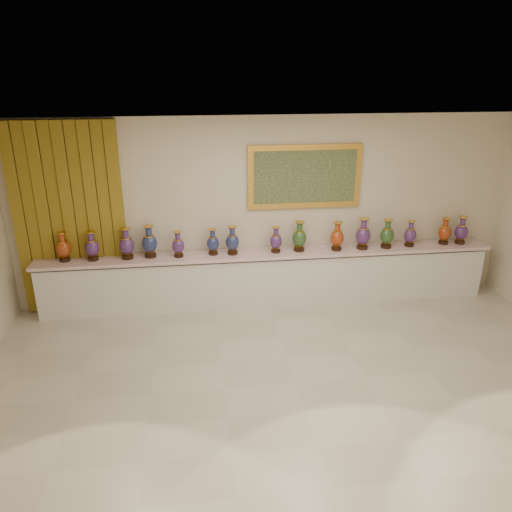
{
  "coord_description": "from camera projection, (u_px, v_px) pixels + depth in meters",
  "views": [
    {
      "loc": [
        -1.16,
        -5.11,
        3.71
      ],
      "look_at": [
        -0.28,
        1.7,
        1.06
      ],
      "focal_mm": 35.0,
      "sensor_mm": 36.0,
      "label": 1
    }
  ],
  "objects": [
    {
      "name": "vase_3",
      "position": [
        150.0,
        243.0,
        7.69
      ],
      "size": [
        0.28,
        0.28,
        0.51
      ],
      "rotation": [
        0.0,
        0.0,
        0.2
      ],
      "color": "black",
      "rests_on": "counter"
    },
    {
      "name": "vase_8",
      "position": [
        299.0,
        238.0,
        7.94
      ],
      "size": [
        0.3,
        0.3,
        0.49
      ],
      "rotation": [
        0.0,
        0.0,
        0.39
      ],
      "color": "black",
      "rests_on": "counter"
    },
    {
      "name": "vase_2",
      "position": [
        127.0,
        245.0,
        7.62
      ],
      "size": [
        0.27,
        0.27,
        0.49
      ],
      "rotation": [
        0.0,
        0.0,
        -0.18
      ],
      "color": "black",
      "rests_on": "counter"
    },
    {
      "name": "vase_4",
      "position": [
        178.0,
        245.0,
        7.71
      ],
      "size": [
        0.22,
        0.22,
        0.41
      ],
      "rotation": [
        0.0,
        0.0,
        -0.14
      ],
      "color": "black",
      "rests_on": "counter"
    },
    {
      "name": "vase_12",
      "position": [
        410.0,
        235.0,
        8.16
      ],
      "size": [
        0.26,
        0.26,
        0.43
      ],
      "rotation": [
        0.0,
        0.0,
        0.42
      ],
      "color": "black",
      "rests_on": "counter"
    },
    {
      "name": "vase_14",
      "position": [
        461.0,
        231.0,
        8.28
      ],
      "size": [
        0.28,
        0.28,
        0.46
      ],
      "rotation": [
        0.0,
        0.0,
        0.38
      ],
      "color": "black",
      "rests_on": "counter"
    },
    {
      "name": "vase_1",
      "position": [
        92.0,
        247.0,
        7.57
      ],
      "size": [
        0.27,
        0.27,
        0.46
      ],
      "rotation": [
        0.0,
        0.0,
        0.37
      ],
      "color": "black",
      "rests_on": "counter"
    },
    {
      "name": "ground",
      "position": [
        296.0,
        383.0,
        6.2
      ],
      "size": [
        8.0,
        8.0,
        0.0
      ],
      "primitive_type": "plane",
      "color": "beige",
      "rests_on": "ground"
    },
    {
      "name": "vase_10",
      "position": [
        363.0,
        235.0,
        8.03
      ],
      "size": [
        0.26,
        0.26,
        0.51
      ],
      "rotation": [
        0.0,
        0.0,
        0.11
      ],
      "color": "black",
      "rests_on": "counter"
    },
    {
      "name": "vase_7",
      "position": [
        276.0,
        241.0,
        7.89
      ],
      "size": [
        0.24,
        0.24,
        0.42
      ],
      "rotation": [
        0.0,
        0.0,
        0.25
      ],
      "color": "black",
      "rests_on": "counter"
    },
    {
      "name": "vase_6",
      "position": [
        232.0,
        242.0,
        7.81
      ],
      "size": [
        0.27,
        0.27,
        0.46
      ],
      "rotation": [
        0.0,
        0.0,
        0.35
      ],
      "color": "black",
      "rests_on": "counter"
    },
    {
      "name": "counter",
      "position": [
        268.0,
        278.0,
        8.14
      ],
      "size": [
        7.28,
        0.48,
        0.9
      ],
      "color": "white",
      "rests_on": "ground"
    },
    {
      "name": "vase_0",
      "position": [
        63.0,
        248.0,
        7.53
      ],
      "size": [
        0.27,
        0.27,
        0.46
      ],
      "rotation": [
        0.0,
        0.0,
        0.36
      ],
      "color": "black",
      "rests_on": "counter"
    },
    {
      "name": "vase_13",
      "position": [
        445.0,
        232.0,
        8.27
      ],
      "size": [
        0.21,
        0.21,
        0.45
      ],
      "rotation": [
        0.0,
        0.0,
        0.01
      ],
      "color": "black",
      "rests_on": "counter"
    },
    {
      "name": "room",
      "position": [
        109.0,
        213.0,
        7.6
      ],
      "size": [
        8.0,
        8.0,
        8.0
      ],
      "color": "beige",
      "rests_on": "ground"
    },
    {
      "name": "vase_5",
      "position": [
        213.0,
        243.0,
        7.8
      ],
      "size": [
        0.25,
        0.25,
        0.42
      ],
      "rotation": [
        0.0,
        0.0,
        0.38
      ],
      "color": "black",
      "rests_on": "counter"
    },
    {
      "name": "vase_11",
      "position": [
        387.0,
        235.0,
        8.08
      ],
      "size": [
        0.23,
        0.23,
        0.48
      ],
      "rotation": [
        0.0,
        0.0,
        0.05
      ],
      "color": "black",
      "rests_on": "counter"
    },
    {
      "name": "vase_9",
      "position": [
        337.0,
        237.0,
        7.98
      ],
      "size": [
        0.25,
        0.25,
        0.47
      ],
      "rotation": [
        0.0,
        0.0,
        -0.15
      ],
      "color": "black",
      "rests_on": "counter"
    }
  ]
}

